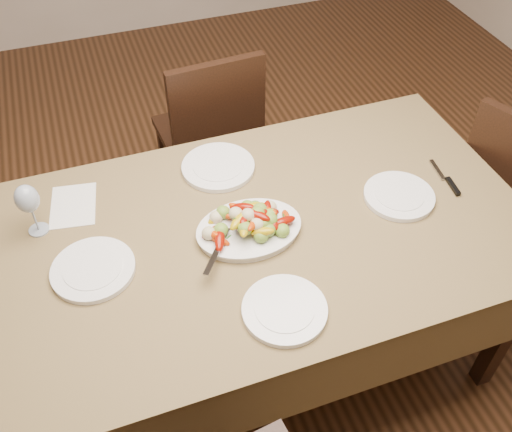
{
  "coord_description": "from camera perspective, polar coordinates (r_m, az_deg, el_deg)",
  "views": [
    {
      "loc": [
        -0.54,
        -1.2,
        2.13
      ],
      "look_at": [
        -0.11,
        0.01,
        0.82
      ],
      "focal_mm": 40.0,
      "sensor_mm": 36.0,
      "label": 1
    }
  ],
  "objects": [
    {
      "name": "plate_far",
      "position": [
        2.1,
        -3.8,
        4.91
      ],
      "size": [
        0.27,
        0.27,
        0.02
      ],
      "primitive_type": "cylinder",
      "color": "white",
      "rests_on": "dining_table"
    },
    {
      "name": "chair_far",
      "position": [
        2.75,
        -4.98,
        8.29
      ],
      "size": [
        0.45,
        0.45,
        0.95
      ],
      "primitive_type": null,
      "rotation": [
        0.0,
        0.0,
        3.21
      ],
      "color": "black",
      "rests_on": "ground"
    },
    {
      "name": "plate_left",
      "position": [
        1.82,
        -15.97,
        -5.17
      ],
      "size": [
        0.26,
        0.26,
        0.02
      ],
      "primitive_type": "cylinder",
      "color": "white",
      "rests_on": "dining_table"
    },
    {
      "name": "dining_table",
      "position": [
        2.17,
        -0.0,
        -8.21
      ],
      "size": [
        1.85,
        1.05,
        0.76
      ],
      "primitive_type": "cube",
      "rotation": [
        0.0,
        0.0,
        0.01
      ],
      "color": "brown",
      "rests_on": "ground"
    },
    {
      "name": "menu_card",
      "position": [
        2.05,
        -17.81,
        1.01
      ],
      "size": [
        0.18,
        0.23,
        0.0
      ],
      "primitive_type": "cube",
      "rotation": [
        0.0,
        0.0,
        -0.16
      ],
      "color": "silver",
      "rests_on": "dining_table"
    },
    {
      "name": "plate_near",
      "position": [
        1.66,
        2.87,
        -9.37
      ],
      "size": [
        0.25,
        0.25,
        0.02
      ],
      "primitive_type": "cylinder",
      "color": "white",
      "rests_on": "dining_table"
    },
    {
      "name": "serving_platter",
      "position": [
        1.86,
        -0.7,
        -1.47
      ],
      "size": [
        0.34,
        0.25,
        0.02
      ],
      "primitive_type": "ellipsoid",
      "rotation": [
        0.0,
        0.0,
        0.01
      ],
      "color": "white",
      "rests_on": "dining_table"
    },
    {
      "name": "plate_right",
      "position": [
        2.04,
        14.1,
        1.94
      ],
      "size": [
        0.24,
        0.24,
        0.02
      ],
      "primitive_type": "cylinder",
      "color": "white",
      "rests_on": "dining_table"
    },
    {
      "name": "wine_glass",
      "position": [
        1.94,
        -21.61,
        0.73
      ],
      "size": [
        0.08,
        0.08,
        0.2
      ],
      "primitive_type": null,
      "color": "#8C99A5",
      "rests_on": "dining_table"
    },
    {
      "name": "table_knife",
      "position": [
        2.16,
        18.43,
        3.52
      ],
      "size": [
        0.04,
        0.2,
        0.01
      ],
      "primitive_type": null,
      "rotation": [
        0.0,
        0.0,
        -0.13
      ],
      "color": "#9EA0A8",
      "rests_on": "dining_table"
    },
    {
      "name": "roasted_vegetables",
      "position": [
        1.82,
        -0.72,
        -0.24
      ],
      "size": [
        0.28,
        0.19,
        0.09
      ],
      "primitive_type": null,
      "rotation": [
        0.0,
        0.0,
        0.01
      ],
      "color": "#730C02",
      "rests_on": "serving_platter"
    },
    {
      "name": "serving_spoon",
      "position": [
        1.79,
        -2.29,
        -1.99
      ],
      "size": [
        0.27,
        0.21,
        0.03
      ],
      "primitive_type": null,
      "rotation": [
        0.0,
        0.0,
        -0.6
      ],
      "color": "#9EA0A8",
      "rests_on": "serving_platter"
    },
    {
      "name": "floor",
      "position": [
        2.5,
        2.67,
        -12.91
      ],
      "size": [
        6.0,
        6.0,
        0.0
      ],
      "primitive_type": "plane",
      "color": "#3D2312",
      "rests_on": "ground"
    }
  ]
}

